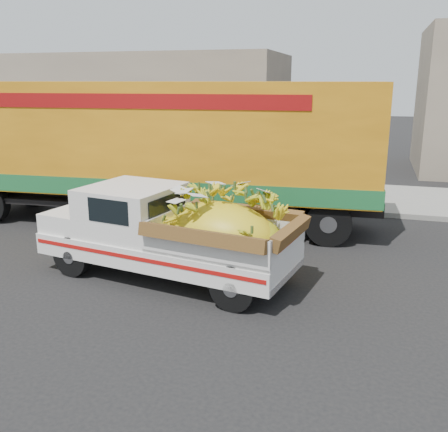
% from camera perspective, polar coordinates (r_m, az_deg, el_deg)
% --- Properties ---
extents(ground, '(100.00, 100.00, 0.00)m').
position_cam_1_polar(ground, '(11.13, -12.25, -5.25)').
color(ground, black).
rests_on(ground, ground).
extents(curb, '(60.00, 0.25, 0.15)m').
position_cam_1_polar(curb, '(16.06, -2.63, 1.72)').
color(curb, gray).
rests_on(curb, ground).
extents(sidewalk, '(60.00, 4.00, 0.14)m').
position_cam_1_polar(sidewalk, '(18.01, -0.43, 3.20)').
color(sidewalk, gray).
rests_on(sidewalk, ground).
extents(building_left, '(18.00, 6.00, 5.00)m').
position_cam_1_polar(building_left, '(26.31, -13.75, 11.93)').
color(building_left, gray).
rests_on(building_left, ground).
extents(pickup_truck, '(5.35, 2.70, 1.79)m').
position_cam_1_polar(pickup_truck, '(9.70, -4.64, -2.00)').
color(pickup_truck, black).
rests_on(pickup_truck, ground).
extents(semi_trailer, '(12.04, 3.32, 3.80)m').
position_cam_1_polar(semi_trailer, '(13.61, -7.90, 7.90)').
color(semi_trailer, black).
rests_on(semi_trailer, ground).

